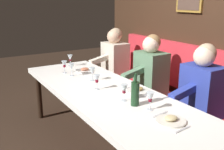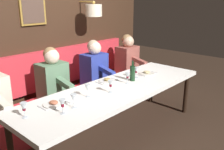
% 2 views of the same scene
% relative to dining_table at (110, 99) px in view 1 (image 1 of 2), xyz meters
% --- Properties ---
extents(dining_table, '(0.90, 2.96, 0.74)m').
position_rel_dining_table_xyz_m(dining_table, '(0.00, 0.00, 0.00)').
color(dining_table, white).
rests_on(dining_table, ground_plane).
extents(banquette_bench, '(0.52, 3.16, 0.45)m').
position_rel_dining_table_xyz_m(banquette_bench, '(0.89, 0.00, -0.46)').
color(banquette_bench, red).
rests_on(banquette_bench, ground_plane).
extents(back_wall_panel, '(0.59, 4.36, 2.90)m').
position_rel_dining_table_xyz_m(back_wall_panel, '(1.46, -0.00, 0.68)').
color(back_wall_panel, '#382316').
rests_on(back_wall_panel, ground_plane).
extents(diner_near, '(0.60, 0.40, 0.79)m').
position_rel_dining_table_xyz_m(diner_near, '(0.88, -0.42, 0.13)').
color(diner_near, '#283893').
rests_on(diner_near, banquette_bench).
extents(diner_middle, '(0.60, 0.40, 0.79)m').
position_rel_dining_table_xyz_m(diner_middle, '(0.88, 0.42, 0.13)').
color(diner_middle, '#567A5B').
rests_on(diner_middle, banquette_bench).
extents(diner_far, '(0.60, 0.40, 0.79)m').
position_rel_dining_table_xyz_m(diner_far, '(0.88, 1.31, 0.13)').
color(diner_far, beige).
rests_on(diner_far, banquette_bench).
extents(place_setting_0, '(0.24, 0.31, 0.05)m').
position_rel_dining_table_xyz_m(place_setting_0, '(0.16, 0.91, 0.07)').
color(place_setting_0, white).
rests_on(place_setting_0, dining_table).
extents(place_setting_1, '(0.24, 0.33, 0.05)m').
position_rel_dining_table_xyz_m(place_setting_1, '(0.07, -0.80, 0.07)').
color(place_setting_1, silver).
rests_on(place_setting_1, dining_table).
extents(place_setting_2, '(0.24, 0.32, 0.05)m').
position_rel_dining_table_xyz_m(place_setting_2, '(0.28, -0.10, 0.07)').
color(place_setting_2, silver).
rests_on(place_setting_2, dining_table).
extents(wine_glass_0, '(0.07, 0.07, 0.16)m').
position_rel_dining_table_xyz_m(wine_glass_0, '(-0.10, 0.98, 0.17)').
color(wine_glass_0, silver).
rests_on(wine_glass_0, dining_table).
extents(wine_glass_1, '(0.07, 0.07, 0.16)m').
position_rel_dining_table_xyz_m(wine_glass_1, '(-0.05, 0.19, 0.17)').
color(wine_glass_1, silver).
rests_on(wine_glass_1, dining_table).
extents(wine_glass_2, '(0.07, 0.07, 0.16)m').
position_rel_dining_table_xyz_m(wine_glass_2, '(0.08, -0.53, 0.17)').
color(wine_glass_2, silver).
rests_on(wine_glass_2, dining_table).
extents(wine_glass_3, '(0.07, 0.07, 0.16)m').
position_rel_dining_table_xyz_m(wine_glass_3, '(-0.07, 0.81, 0.18)').
color(wine_glass_3, silver).
rests_on(wine_glass_3, dining_table).
extents(wine_glass_4, '(0.07, 0.07, 0.16)m').
position_rel_dining_table_xyz_m(wine_glass_4, '(0.11, 1.29, 0.17)').
color(wine_glass_4, silver).
rests_on(wine_glass_4, dining_table).
extents(wine_glass_5, '(0.07, 0.07, 0.16)m').
position_rel_dining_table_xyz_m(wine_glass_5, '(0.01, -0.24, 0.17)').
color(wine_glass_5, silver).
rests_on(wine_glass_5, dining_table).
extents(wine_glass_6, '(0.07, 0.07, 0.16)m').
position_rel_dining_table_xyz_m(wine_glass_6, '(0.05, 0.49, 0.18)').
color(wine_glass_6, silver).
rests_on(wine_glass_6, dining_table).
extents(wine_bottle, '(0.08, 0.08, 0.30)m').
position_rel_dining_table_xyz_m(wine_bottle, '(0.03, -0.38, 0.17)').
color(wine_bottle, '#19381E').
rests_on(wine_bottle, dining_table).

